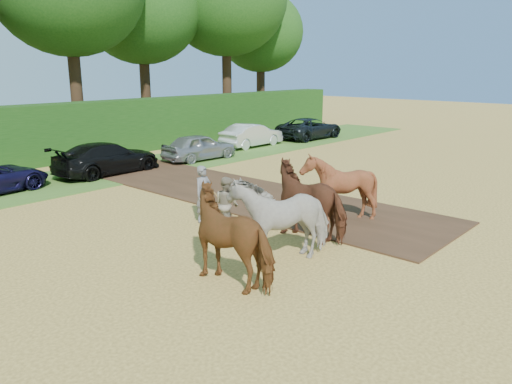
{
  "coord_description": "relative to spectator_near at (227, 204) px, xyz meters",
  "views": [
    {
      "loc": [
        -12.22,
        -6.25,
        4.84
      ],
      "look_at": [
        -2.06,
        2.83,
        1.4
      ],
      "focal_mm": 35.0,
      "sensor_mm": 36.0,
      "label": 1
    }
  ],
  "objects": [
    {
      "name": "hedgerow",
      "position": [
        2.07,
        14.51,
        0.67
      ],
      "size": [
        46.0,
        1.6,
        3.0
      ],
      "primitive_type": "cube",
      "color": "#14380F",
      "rests_on": "ground"
    },
    {
      "name": "grass_verge",
      "position": [
        2.07,
        10.01,
        -0.82
      ],
      "size": [
        50.0,
        5.0,
        0.03
      ],
      "primitive_type": "cube",
      "color": "#38601E",
      "rests_on": "ground"
    },
    {
      "name": "plough_team",
      "position": [
        0.39,
        -2.24,
        0.25
      ],
      "size": [
        7.18,
        5.47,
        2.19
      ],
      "color": "brown",
      "rests_on": "ground"
    },
    {
      "name": "ground",
      "position": [
        2.07,
        -3.99,
        -0.83
      ],
      "size": [
        120.0,
        120.0,
        0.0
      ],
      "primitive_type": "plane",
      "color": "gold",
      "rests_on": "ground"
    },
    {
      "name": "earth_strip",
      "position": [
        3.57,
        3.01,
        -0.81
      ],
      "size": [
        4.5,
        17.0,
        0.05
      ],
      "primitive_type": "cube",
      "color": "#472D1C",
      "rests_on": "ground"
    },
    {
      "name": "parked_cars",
      "position": [
        3.73,
        9.93,
        -0.13
      ],
      "size": [
        36.95,
        2.97,
        1.48
      ],
      "color": "#AAACB0",
      "rests_on": "ground"
    },
    {
      "name": "spectator_near",
      "position": [
        0.0,
        0.0,
        0.0
      ],
      "size": [
        0.73,
        0.88,
        1.67
      ],
      "primitive_type": "imported",
      "rotation": [
        0.0,
        0.0,
        1.44
      ],
      "color": "tan",
      "rests_on": "ground"
    }
  ]
}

